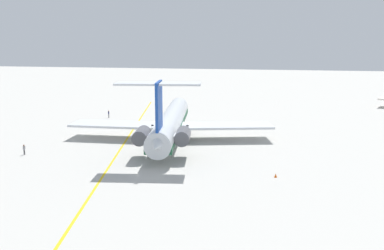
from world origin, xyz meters
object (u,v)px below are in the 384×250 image
Objects in this scene: main_jetliner at (170,123)px; ground_crew_near_nose at (24,148)px; safety_cone_nose at (276,175)px; ground_crew_near_tail at (109,113)px.

main_jetliner is 25.07× the size of ground_crew_near_nose.
main_jetliner is 77.20× the size of safety_cone_nose.
ground_crew_near_nose is 0.97× the size of ground_crew_near_tail.
ground_crew_near_tail is 3.18× the size of safety_cone_nose.
main_jetliner is 26.37m from safety_cone_nose.
safety_cone_nose is at bearing 84.49° from ground_crew_near_tail.
ground_crew_near_tail is at bearing -61.29° from ground_crew_near_nose.
main_jetliner is at bearing -116.39° from ground_crew_near_nose.
ground_crew_near_tail is (-34.23, 1.32, 0.03)m from ground_crew_near_nose.
ground_crew_near_nose is 40.13m from safety_cone_nose.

